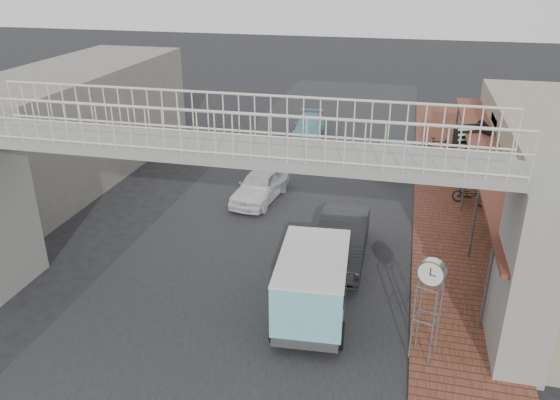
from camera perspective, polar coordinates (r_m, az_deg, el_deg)
The scene contains 14 objects.
ground at distance 19.64m, azimuth -1.15°, elevation -5.33°, with size 120.00×120.00×0.00m, color black.
road_strip at distance 19.64m, azimuth -1.15°, elevation -5.31°, with size 10.00×60.00×0.01m, color black.
sidewalk at distance 21.89m, azimuth 17.64°, elevation -3.15°, with size 3.00×40.00×0.10m, color brown.
footbridge at distance 14.77m, azimuth -5.10°, elevation -1.88°, with size 16.40×2.40×6.34m.
building_far_left at distance 28.21m, azimuth -20.34°, elevation 7.82°, with size 5.00×14.00×5.00m, color gray.
white_hatchback at distance 23.50m, azimuth -2.11°, elevation 1.53°, with size 1.56×3.89×1.32m, color white.
dark_sedan at distance 18.87m, azimuth 6.49°, elevation -4.15°, with size 1.61×4.62×1.52m, color black.
angkot_curb at distance 28.35m, azimuth 12.41°, elevation 4.87°, with size 2.10×4.55×1.26m, color #7DCBD8.
angkot_far at distance 32.59m, azimuth 3.05°, elevation 7.76°, with size 1.63×4.02×1.17m, color #66A6B1.
angkot_van at distance 15.70m, azimuth 3.52°, elevation -7.85°, with size 2.22×4.38×2.09m.
motorcycle_near at distance 24.25m, azimuth 19.29°, elevation 0.45°, with size 0.53×1.52×0.80m, color black.
motorcycle_far at distance 29.58m, azimuth 16.18°, elevation 5.28°, with size 0.51×1.79×1.08m, color black.
street_clock at distance 13.93m, azimuth 15.53°, elevation -7.76°, with size 0.74×0.69×2.86m.
arrow_sign at distance 24.58m, azimuth 20.73°, elevation 6.34°, with size 2.03×1.38×3.37m.
Camera 1 is at (4.33, -16.61, 9.55)m, focal length 35.00 mm.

